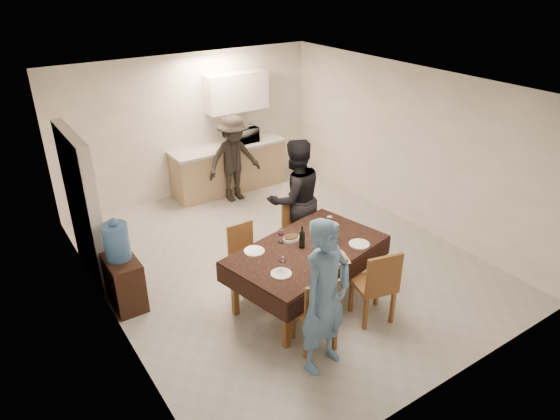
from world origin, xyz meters
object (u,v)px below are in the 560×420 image
(wine_bottle, at_px, (302,237))
(person_far, at_px, (295,199))
(console, at_px, (123,280))
(water_jug, at_px, (117,242))
(person_kitchen, at_px, (234,159))
(person_near, at_px, (325,297))
(microwave, at_px, (244,135))
(dining_table, at_px, (307,250))
(water_pitcher, at_px, (332,235))
(savoury_tart, at_px, (333,257))

(wine_bottle, distance_m, person_far, 1.17)
(console, relative_size, water_jug, 1.57)
(console, relative_size, person_kitchen, 0.46)
(water_jug, height_order, wine_bottle, water_jug)
(console, relative_size, person_near, 0.41)
(console, relative_size, microwave, 1.43)
(dining_table, bearing_deg, water_pitcher, -20.72)
(wine_bottle, bearing_deg, person_kitchen, 76.02)
(dining_table, height_order, water_jug, water_jug)
(water_jug, relative_size, person_kitchen, 0.29)
(savoury_tart, height_order, person_far, person_far)
(savoury_tart, xyz_separation_m, person_near, (-0.65, -0.67, 0.09))
(water_jug, bearing_deg, microwave, 37.00)
(person_kitchen, bearing_deg, dining_table, -102.93)
(console, height_order, wine_bottle, wine_bottle)
(person_far, bearing_deg, dining_table, 67.21)
(person_kitchen, bearing_deg, wine_bottle, -103.98)
(person_kitchen, bearing_deg, microwave, 43.58)
(console, relative_size, water_pitcher, 3.58)
(person_kitchen, bearing_deg, savoury_tart, -100.08)
(water_pitcher, distance_m, microwave, 3.83)
(water_pitcher, xyz_separation_m, savoury_tart, (-0.25, -0.33, -0.08))
(water_jug, relative_size, wine_bottle, 1.57)
(person_near, bearing_deg, water_pitcher, 36.58)
(dining_table, height_order, person_kitchen, person_kitchen)
(console, distance_m, person_kitchen, 3.42)
(water_jug, distance_m, water_pitcher, 2.69)
(console, bearing_deg, microwave, 37.00)
(console, distance_m, microwave, 4.09)
(water_pitcher, bearing_deg, water_jug, 151.08)
(console, distance_m, person_near, 2.78)
(water_jug, xyz_separation_m, person_far, (2.56, -0.20, -0.01))
(dining_table, distance_m, console, 2.40)
(console, height_order, person_kitchen, person_kitchen)
(dining_table, distance_m, person_kitchen, 3.31)
(water_pitcher, distance_m, person_near, 1.35)
(dining_table, xyz_separation_m, person_far, (0.55, 1.05, 0.16))
(microwave, bearing_deg, savoury_tart, 74.65)
(dining_table, distance_m, person_far, 1.20)
(console, xyz_separation_m, water_pitcher, (2.36, -1.30, 0.54))
(console, distance_m, water_pitcher, 2.75)
(savoury_tart, distance_m, person_kitchen, 3.66)
(savoury_tart, bearing_deg, water_pitcher, 52.85)
(dining_table, height_order, wine_bottle, wine_bottle)
(console, xyz_separation_m, microwave, (3.22, 2.43, 0.71))
(water_pitcher, xyz_separation_m, microwave, (0.86, 3.73, 0.17))
(wine_bottle, height_order, person_near, person_near)
(wine_bottle, bearing_deg, person_near, -114.44)
(dining_table, distance_m, microwave, 3.89)
(console, bearing_deg, dining_table, -31.97)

